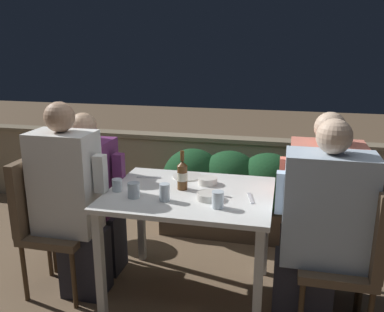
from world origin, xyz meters
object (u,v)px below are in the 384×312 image
Objects in this scene: chair_left_near at (45,213)px; potted_plant at (81,189)px; person_purple_stripe at (92,194)px; chair_right_far at (349,222)px; person_coral_top at (317,209)px; chair_left_far at (68,197)px; person_blue_shirt at (319,231)px; chair_right_near at (355,247)px; beer_bottle at (182,175)px; person_white_polo at (71,202)px.

chair_left_near is 1.38× the size of potted_plant.
person_purple_stripe is 1.77m from chair_right_far.
chair_left_near is 1.79m from person_coral_top.
chair_left_far is at bearing 180.00° from person_purple_stripe.
chair_left_far is 1.77m from person_coral_top.
potted_plant is at bearing 156.53° from person_blue_shirt.
person_coral_top reaches higher than chair_left_near.
person_blue_shirt is (-0.20, 0.00, 0.08)m from chair_right_near.
beer_bottle is at bearing -10.41° from person_purple_stripe.
chair_left_near is 1.99m from chair_right_far.
person_purple_stripe reaches higher than chair_left_far.
person_white_polo is 0.39m from chair_left_far.
person_white_polo is at bearing 179.04° from person_blue_shirt.
chair_left_near is at bearing 179.24° from chair_right_near.
beer_bottle is (0.70, 0.18, 0.18)m from person_white_polo.
person_purple_stripe is 1.59m from person_blue_shirt.
person_purple_stripe is at bearing 169.27° from chair_right_near.
chair_left_near is at bearing -168.93° from beer_bottle.
person_white_polo reaches higher than chair_left_far.
potted_plant is (-2.13, 0.84, -0.14)m from chair_right_near.
person_white_polo is at bearing -169.93° from chair_right_far.
chair_right_near is at bearing -0.76° from chair_left_near.
person_purple_stripe is 1.27× the size of chair_right_far.
person_blue_shirt is 0.90m from beer_bottle.
beer_bottle is 1.33m from potted_plant.
person_white_polo is at bearing 179.15° from chair_right_near.
chair_left_far is at bearing 170.36° from chair_right_near.
person_white_polo is 0.31m from person_purple_stripe.
person_white_polo reaches higher than chair_right_far.
potted_plant is (-2.15, 0.50, -0.14)m from chair_right_far.
person_white_polo is at bearing -88.98° from person_purple_stripe.
person_purple_stripe is (-0.01, 0.31, -0.06)m from person_white_polo.
chair_right_far is (1.96, 0.31, 0.00)m from chair_left_near.
person_purple_stripe is 4.64× the size of beer_bottle.
beer_bottle is at bearing 14.10° from person_white_polo.
beer_bottle reaches higher than potted_plant.
person_coral_top reaches higher than chair_right_near.
potted_plant is at bearing 115.15° from person_white_polo.
potted_plant is at bearing 165.57° from person_coral_top.
chair_right_near is at bearing 0.00° from person_blue_shirt.
person_coral_top is (1.76, 0.31, 0.07)m from chair_left_near.
chair_left_near and chair_right_far have the same top height.
chair_left_far reaches higher than potted_plant.
potted_plant is at bearing 108.86° from chair_left_far.
chair_left_far is 1.00× the size of chair_right_near.
person_coral_top reaches higher than person_purple_stripe.
chair_left_near is 0.22m from person_white_polo.
chair_left_near is 0.74× the size of person_blue_shirt.
chair_left_near is at bearing -170.93° from chair_right_far.
beer_bottle is 0.38× the size of potted_plant.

